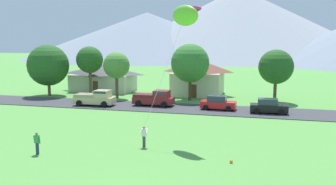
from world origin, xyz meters
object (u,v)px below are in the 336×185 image
(pickup_truck_maroon_east_side, at_px, (155,98))
(house_right_center, at_px, (103,77))
(tree_left_of_center, at_px, (190,63))
(parked_car_black_west_end, at_px, (268,106))
(tree_near_left, at_px, (116,65))
(parked_car_red_mid_west, at_px, (218,103))
(kite_flyer_with_kite, at_px, (185,18))
(house_leftmost, at_px, (198,76))
(pickup_truck_sand_west_side, at_px, (96,98))
(tree_far_right, at_px, (48,65))
(tree_near_right, at_px, (276,67))
(tree_center, at_px, (90,60))
(soccer_ball, at_px, (231,161))
(watcher_person, at_px, (37,143))

(pickup_truck_maroon_east_side, bearing_deg, house_right_center, 137.75)
(tree_left_of_center, bearing_deg, parked_car_black_west_end, -33.44)
(tree_near_left, xyz_separation_m, parked_car_red_mid_west, (15.38, -5.22, -3.94))
(kite_flyer_with_kite, bearing_deg, house_right_center, 127.27)
(parked_car_black_west_end, xyz_separation_m, parked_car_red_mid_west, (-5.90, 0.81, 0.00))
(house_leftmost, relative_size, pickup_truck_sand_west_side, 1.50)
(tree_near_left, bearing_deg, parked_car_red_mid_west, -18.74)
(tree_far_right, xyz_separation_m, pickup_truck_maroon_east_side, (18.24, -4.44, -3.60))
(tree_near_right, distance_m, tree_far_right, 33.40)
(parked_car_black_west_end, relative_size, pickup_truck_sand_west_side, 0.80)
(tree_left_of_center, xyz_separation_m, tree_center, (-15.74, 0.67, 0.20))
(parked_car_red_mid_west, distance_m, kite_flyer_with_kite, 16.56)
(soccer_ball, bearing_deg, pickup_truck_maroon_east_side, 120.45)
(house_leftmost, relative_size, tree_near_left, 1.18)
(soccer_ball, bearing_deg, parked_car_black_west_end, 81.60)
(house_leftmost, xyz_separation_m, soccer_ball, (7.80, -30.84, -2.72))
(tree_center, distance_m, kite_flyer_with_kite, 28.47)
(tree_near_right, height_order, watcher_person, tree_near_right)
(house_right_center, relative_size, tree_center, 1.40)
(house_leftmost, xyz_separation_m, tree_far_right, (-21.87, -6.96, 1.82))
(tree_near_left, height_order, soccer_ball, tree_near_left)
(house_leftmost, xyz_separation_m, tree_near_left, (-10.81, -6.69, 1.96))
(tree_left_of_center, bearing_deg, house_right_center, 160.78)
(tree_near_right, xyz_separation_m, pickup_truck_maroon_east_side, (-15.04, -7.24, -3.77))
(tree_near_left, bearing_deg, house_right_center, 128.47)
(tree_far_right, bearing_deg, house_right_center, 49.06)
(parked_car_red_mid_west, relative_size, pickup_truck_sand_west_side, 0.81)
(tree_near_left, bearing_deg, parked_car_black_west_end, -15.80)
(house_right_center, xyz_separation_m, watcher_person, (9.74, -32.37, -1.40))
(tree_far_right, distance_m, pickup_truck_sand_west_side, 13.03)
(kite_flyer_with_kite, xyz_separation_m, watcher_person, (-9.54, -7.04, -9.33))
(tree_center, height_order, parked_car_red_mid_west, tree_center)
(parked_car_black_west_end, bearing_deg, soccer_ball, -98.40)
(tree_near_left, height_order, parked_car_red_mid_west, tree_near_left)
(tree_center, xyz_separation_m, soccer_ball, (23.69, -25.81, -5.33))
(tree_far_right, xyz_separation_m, soccer_ball, (29.66, -23.88, -4.54))
(pickup_truck_sand_west_side, bearing_deg, soccer_ball, -43.16)
(house_right_center, relative_size, tree_left_of_center, 1.33)
(house_right_center, bearing_deg, tree_center, -88.94)
(tree_near_right, xyz_separation_m, parked_car_black_west_end, (-0.94, -8.55, -3.96))
(tree_near_left, distance_m, soccer_ball, 30.84)
(watcher_person, bearing_deg, parked_car_red_mid_west, 62.35)
(tree_near_left, distance_m, tree_far_right, 11.06)
(kite_flyer_with_kite, bearing_deg, parked_car_black_west_end, 60.74)
(tree_center, height_order, watcher_person, tree_center)
(tree_near_left, height_order, watcher_person, tree_near_left)
(tree_far_right, relative_size, watcher_person, 4.64)
(soccer_ball, bearing_deg, tree_center, 132.55)
(tree_center, bearing_deg, parked_car_red_mid_west, -18.57)
(tree_center, relative_size, kite_flyer_with_kite, 0.67)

